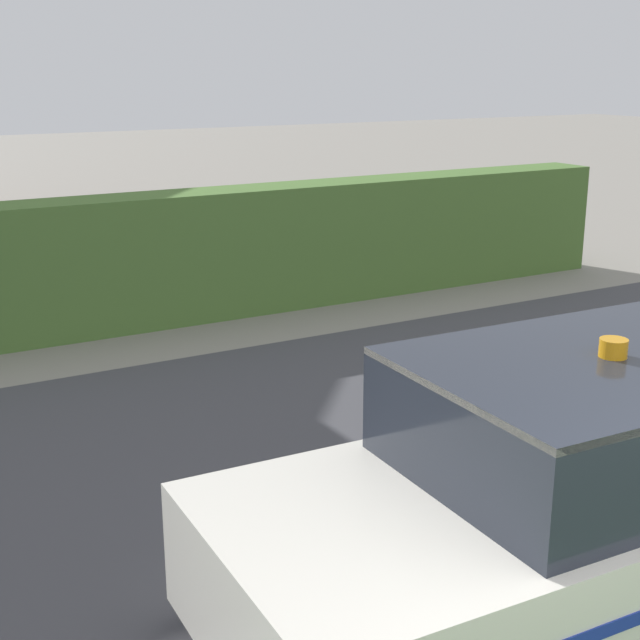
# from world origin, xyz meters

# --- Properties ---
(road_strip) EXTENTS (28.00, 6.34, 0.01)m
(road_strip) POSITION_xyz_m (0.00, 4.11, 0.01)
(road_strip) COLOR #424247
(road_strip) RESTS_ON ground
(garden_hedge) EXTENTS (13.06, 0.70, 1.52)m
(garden_hedge) POSITION_xyz_m (0.30, 8.72, 0.76)
(garden_hedge) COLOR #4C7233
(garden_hedge) RESTS_ON ground
(police_car) EXTENTS (4.10, 1.84, 1.54)m
(police_car) POSITION_xyz_m (0.36, 2.06, 0.71)
(police_car) COLOR black
(police_car) RESTS_ON road_strip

